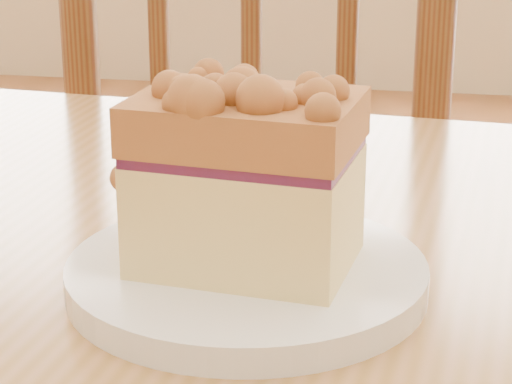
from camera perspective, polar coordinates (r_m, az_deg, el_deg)
cafe_chair_main at (r=1.27m, az=1.18°, el=-2.38°), size 0.47×0.47×1.02m
plate at (r=0.56m, az=-0.54°, el=-4.86°), size 0.20×0.20×0.02m
cake_slice at (r=0.54m, az=-0.81°, el=1.41°), size 0.13×0.10×0.11m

